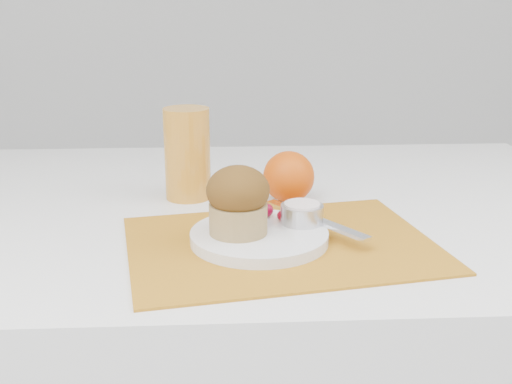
{
  "coord_description": "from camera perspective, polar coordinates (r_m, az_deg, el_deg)",
  "views": [
    {
      "loc": [
        -0.05,
        -0.95,
        1.08
      ],
      "look_at": [
        0.0,
        -0.05,
        0.8
      ],
      "focal_mm": 45.0,
      "sensor_mm": 36.0,
      "label": 1
    }
  ],
  "objects": [
    {
      "name": "orange",
      "position": [
        1.04,
        2.92,
        1.36
      ],
      "size": [
        0.08,
        0.08,
        0.08
      ],
      "primitive_type": "sphere",
      "color": "#E05307",
      "rests_on": "table"
    },
    {
      "name": "raspberry_far",
      "position": [
        0.91,
        2.44,
        -2.11
      ],
      "size": [
        0.02,
        0.02,
        0.02
      ],
      "primitive_type": "ellipsoid",
      "color": "#60020D",
      "rests_on": "plate"
    },
    {
      "name": "placemat",
      "position": [
        0.88,
        2.23,
        -4.65
      ],
      "size": [
        0.46,
        0.37,
        0.0
      ],
      "primitive_type": "cube",
      "rotation": [
        0.0,
        0.0,
        0.17
      ],
      "color": "#B97519",
      "rests_on": "table"
    },
    {
      "name": "ramekin",
      "position": [
        0.9,
        4.11,
        -1.96
      ],
      "size": [
        0.07,
        0.07,
        0.03
      ],
      "primitive_type": "cylinder",
      "rotation": [
        0.0,
        0.0,
        0.12
      ],
      "color": "#BBBBBF",
      "rests_on": "plate"
    },
    {
      "name": "cream",
      "position": [
        0.9,
        4.13,
        -1.18
      ],
      "size": [
        0.05,
        0.05,
        0.01
      ],
      "primitive_type": "cylinder",
      "rotation": [
        0.0,
        0.0,
        -0.06
      ],
      "color": "white",
      "rests_on": "ramekin"
    },
    {
      "name": "juice_glass",
      "position": [
        1.06,
        -6.12,
        3.4
      ],
      "size": [
        0.09,
        0.09,
        0.15
      ],
      "primitive_type": "cylinder",
      "rotation": [
        0.0,
        0.0,
        0.15
      ],
      "color": "orange",
      "rests_on": "table"
    },
    {
      "name": "plate",
      "position": [
        0.87,
        0.28,
        -3.99
      ],
      "size": [
        0.2,
        0.2,
        0.02
      ],
      "primitive_type": "cylinder",
      "rotation": [
        0.0,
        0.0,
        -0.05
      ],
      "color": "white",
      "rests_on": "placemat"
    },
    {
      "name": "muffin",
      "position": [
        0.85,
        -1.6,
        -0.73
      ],
      "size": [
        0.09,
        0.09,
        0.09
      ],
      "color": "tan",
      "rests_on": "plate"
    },
    {
      "name": "butter_knife",
      "position": [
        0.91,
        5.27,
        -2.42
      ],
      "size": [
        0.13,
        0.17,
        0.01
      ],
      "primitive_type": "cube",
      "rotation": [
        0.0,
        0.0,
        -0.96
      ],
      "color": "silver",
      "rests_on": "plate"
    },
    {
      "name": "raspberry_near",
      "position": [
        0.92,
        0.86,
        -1.62
      ],
      "size": [
        0.02,
        0.02,
        0.02
      ],
      "primitive_type": "ellipsoid",
      "color": "#610218",
      "rests_on": "plate"
    }
  ]
}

